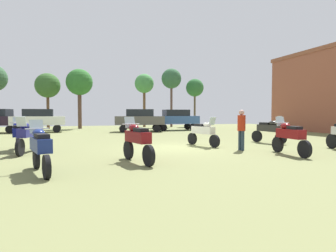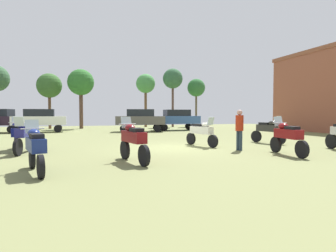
# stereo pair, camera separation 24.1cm
# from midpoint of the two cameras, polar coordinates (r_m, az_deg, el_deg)

# --- Properties ---
(ground_plane) EXTENTS (44.00, 52.00, 0.02)m
(ground_plane) POSITION_cam_midpoint_polar(r_m,az_deg,el_deg) (13.26, 1.38, -4.47)
(ground_plane) COLOR olive
(motorcycle_3) EXTENTS (0.86, 2.15, 1.45)m
(motorcycle_3) POSITION_cam_midpoint_polar(r_m,az_deg,el_deg) (13.91, 6.74, -1.16)
(motorcycle_3) COLOR black
(motorcycle_3) RESTS_ON ground
(motorcycle_4) EXTENTS (0.62, 2.27, 1.49)m
(motorcycle_4) POSITION_cam_midpoint_polar(r_m,az_deg,el_deg) (11.80, 23.10, -1.91)
(motorcycle_4) COLOR black
(motorcycle_4) RESTS_ON ground
(motorcycle_5) EXTENTS (0.73, 2.27, 1.51)m
(motorcycle_5) POSITION_cam_midpoint_polar(r_m,az_deg,el_deg) (12.63, -27.25, -1.67)
(motorcycle_5) COLOR black
(motorcycle_5) RESTS_ON ground
(motorcycle_6) EXTENTS (0.79, 2.12, 1.44)m
(motorcycle_6) POSITION_cam_midpoint_polar(r_m,az_deg,el_deg) (8.30, -25.38, -3.93)
(motorcycle_6) COLOR black
(motorcycle_6) RESTS_ON ground
(motorcycle_7) EXTENTS (0.74, 2.23, 1.50)m
(motorcycle_7) POSITION_cam_midpoint_polar(r_m,az_deg,el_deg) (9.23, -7.04, -2.88)
(motorcycle_7) COLOR black
(motorcycle_7) RESTS_ON ground
(motorcycle_9) EXTENTS (0.81, 2.09, 1.48)m
(motorcycle_9) POSITION_cam_midpoint_polar(r_m,az_deg,el_deg) (16.07, 19.52, -0.75)
(motorcycle_9) COLOR black
(motorcycle_9) RESTS_ON ground
(motorcycle_12) EXTENTS (0.68, 2.16, 1.46)m
(motorcycle_12) POSITION_cam_midpoint_polar(r_m,az_deg,el_deg) (13.80, -28.85, -1.47)
(motorcycle_12) COLOR black
(motorcycle_12) RESTS_ON ground
(car_2) EXTENTS (4.35, 1.93, 2.00)m
(car_2) POSITION_cam_midpoint_polar(r_m,az_deg,el_deg) (26.49, -25.18, 1.34)
(car_2) COLOR black
(car_2) RESTS_ON ground
(car_3) EXTENTS (4.34, 1.90, 2.00)m
(car_3) POSITION_cam_midpoint_polar(r_m,az_deg,el_deg) (27.22, 1.38, 1.61)
(car_3) COLOR black
(car_3) RESTS_ON ground
(car_4) EXTENTS (4.58, 2.65, 2.00)m
(car_4) POSITION_cam_midpoint_polar(r_m,az_deg,el_deg) (25.01, -6.05, 1.51)
(car_4) COLOR black
(car_4) RESTS_ON ground
(person_2) EXTENTS (0.40, 0.40, 1.78)m
(person_2) POSITION_cam_midpoint_polar(r_m,az_deg,el_deg) (12.54, 14.25, -0.13)
(person_2) COLOR #253442
(person_2) RESTS_ON ground
(tree_1) EXTENTS (2.59, 2.59, 5.89)m
(tree_1) POSITION_cam_midpoint_polar(r_m,az_deg,el_deg) (32.51, -23.59, 7.51)
(tree_1) COLOR brown
(tree_1) RESTS_ON ground
(tree_2) EXTENTS (2.78, 2.78, 6.37)m
(tree_2) POSITION_cam_midpoint_polar(r_m,az_deg,el_deg) (31.61, -17.87, 8.38)
(tree_2) COLOR brown
(tree_2) RESTS_ON ground
(tree_3) EXTENTS (2.31, 2.31, 6.42)m
(tree_3) POSITION_cam_midpoint_polar(r_m,az_deg,el_deg) (34.27, -5.09, 8.47)
(tree_3) COLOR brown
(tree_3) RESTS_ON ground
(tree_6) EXTENTS (2.40, 2.40, 7.06)m
(tree_6) POSITION_cam_midpoint_polar(r_m,az_deg,el_deg) (34.18, 0.49, 9.52)
(tree_6) COLOR brown
(tree_6) RESTS_ON ground
(tree_7) EXTENTS (2.22, 2.22, 5.97)m
(tree_7) POSITION_cam_midpoint_polar(r_m,az_deg,el_deg) (35.34, 5.30, 7.70)
(tree_7) COLOR brown
(tree_7) RESTS_ON ground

